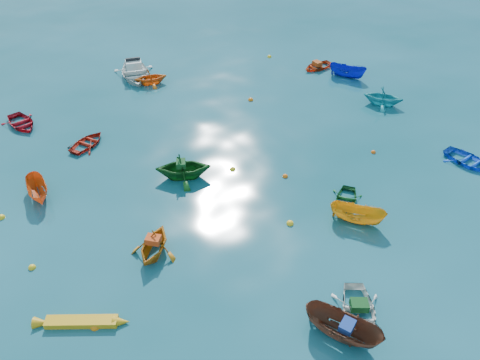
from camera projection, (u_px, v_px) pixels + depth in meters
ground at (296, 237)px, 23.48m from camera, size 160.00×160.00×0.00m
dinghy_white_near at (358, 314)px, 19.85m from camera, size 3.37×3.57×0.60m
sampan_brown_mid at (341, 336)px, 19.02m from camera, size 2.46×3.53×1.28m
dinghy_blue_se at (467, 163)px, 28.49m from camera, size 2.40×3.18×0.62m
dinghy_orange_w at (155, 253)px, 22.62m from camera, size 3.50×3.50×1.40m
sampan_yellow_mid at (356, 221)px, 24.38m from camera, size 2.57×2.97×1.12m
dinghy_green_e at (345, 202)px, 25.63m from camera, size 2.90×2.77×0.49m
dinghy_cyan_se at (382, 105)px, 34.25m from camera, size 3.59×3.68×1.47m
dinghy_red_nw at (88, 145)px, 30.05m from camera, size 3.23×2.92×0.55m
sampan_orange_n at (40, 196)px, 26.02m from camera, size 1.32×2.84×1.06m
dinghy_green_n at (184, 177)px, 27.36m from camera, size 4.09×3.92×1.67m
dinghy_red_ne at (317, 68)px, 39.19m from camera, size 2.76×1.99×0.57m
sampan_blue_far at (347, 77)px, 37.88m from camera, size 2.45×3.17×1.16m
dinghy_red_far at (22, 126)px, 31.93m from camera, size 2.53×3.27×0.63m
dinghy_orange_far at (151, 84)px, 36.90m from camera, size 3.01×2.77×1.32m
kayak_yellow at (82, 324)px, 19.47m from camera, size 3.38×2.46×0.37m
motorboat_white at (135, 77)px, 37.88m from camera, size 4.47×5.29×1.54m
tarp_green_a at (359, 305)px, 19.63m from camera, size 0.93×0.89×0.36m
tarp_blue_a at (347, 326)px, 18.46m from camera, size 0.81×0.73×0.32m
tarp_orange_a at (153, 240)px, 22.12m from camera, size 0.85×0.85×0.33m
tarp_green_b at (181, 164)px, 26.73m from camera, size 0.79×0.85×0.33m
tarp_orange_b at (317, 63)px, 38.86m from camera, size 0.55×0.72×0.34m
buoy_ye_a at (290, 224)px, 24.24m from camera, size 0.38×0.38×0.38m
buoy_or_b at (373, 153)px, 29.37m from camera, size 0.31×0.31×0.31m
buoy_ye_b at (32, 268)px, 21.88m from camera, size 0.35×0.35×0.35m
buoy_or_c at (95, 327)px, 19.34m from camera, size 0.39×0.39×0.39m
buoy_ye_c at (232, 170)px, 27.95m from camera, size 0.36×0.36×0.36m
buoy_or_d at (285, 177)px, 27.41m from camera, size 0.34×0.34×0.34m
buoy_ye_d at (2, 218)px, 24.60m from camera, size 0.39×0.39×0.39m
buoy_or_e at (251, 100)px, 34.77m from camera, size 0.39×0.39×0.39m
buoy_ye_e at (269, 57)px, 40.99m from camera, size 0.37×0.37×0.37m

